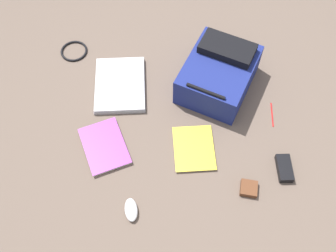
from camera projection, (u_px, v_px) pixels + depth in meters
The scene contains 10 objects.
ground_plane at pixel (177, 120), 2.02m from camera, with size 3.82×3.82×0.00m, color brown.
backpack at pixel (219, 73), 2.05m from camera, with size 0.48×0.52×0.22m.
laptop at pixel (120, 85), 2.11m from camera, with size 0.27×0.35×0.03m.
book_comic at pixel (194, 148), 1.93m from camera, with size 0.19×0.24×0.01m.
book_red at pixel (105, 146), 1.93m from camera, with size 0.27×0.32×0.02m.
computer_mouse at pixel (131, 210), 1.76m from camera, with size 0.06×0.11×0.03m, color silver.
cable_coil at pixel (74, 51), 2.24m from camera, with size 0.15×0.15×0.01m, color black.
power_brick at pixel (284, 168), 1.86m from camera, with size 0.07×0.13×0.03m, color black.
pen_black at pixel (272, 115), 2.03m from camera, with size 0.01×0.01×0.14m, color red.
earbud_pouch at pixel (249, 188), 1.82m from camera, with size 0.08×0.08×0.03m, color #59331E.
Camera 1 is at (0.11, 1.05, 1.72)m, focal length 42.58 mm.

